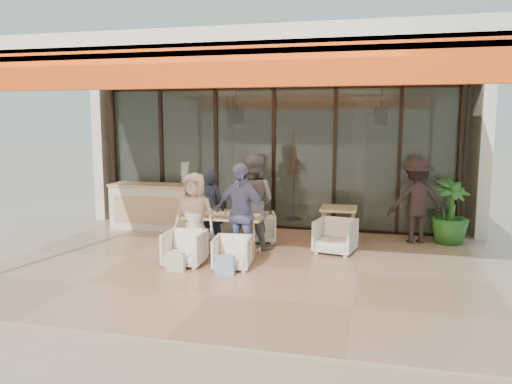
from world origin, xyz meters
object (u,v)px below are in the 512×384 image
(side_chair, at_px, (335,235))
(standing_woman, at_px, (417,201))
(chair_far_left, at_px, (219,225))
(diner_navy, at_px, (211,208))
(chair_near_left, at_px, (185,247))
(potted_palm, at_px, (450,212))
(diner_periwinkle, at_px, (240,213))
(dining_table, at_px, (224,217))
(diner_grey, at_px, (253,202))
(diner_cream, at_px, (195,216))
(host_counter, at_px, (152,206))
(chair_far_right, at_px, (259,226))
(chair_near_right, at_px, (232,251))
(side_table, at_px, (339,213))

(side_chair, relative_size, standing_woman, 0.42)
(chair_far_left, bearing_deg, diner_navy, 101.96)
(chair_near_left, relative_size, potted_palm, 0.51)
(diner_navy, distance_m, standing_woman, 4.08)
(diner_navy, relative_size, diner_periwinkle, 0.87)
(dining_table, bearing_deg, side_chair, 12.07)
(dining_table, xyz_separation_m, diner_grey, (0.43, 0.44, 0.23))
(diner_cream, xyz_separation_m, side_chair, (2.42, 0.89, -0.41))
(dining_table, distance_m, diner_cream, 0.62)
(chair_far_left, xyz_separation_m, diner_navy, (0.00, -0.50, 0.45))
(diner_navy, height_order, diner_periwinkle, diner_periwinkle)
(host_counter, bearing_deg, diner_navy, -31.50)
(host_counter, xyz_separation_m, chair_far_right, (2.62, -0.59, -0.19))
(chair_far_right, xyz_separation_m, potted_palm, (3.72, 0.73, 0.32))
(chair_far_left, distance_m, standing_woman, 4.01)
(diner_navy, distance_m, diner_cream, 0.90)
(dining_table, xyz_separation_m, diner_periwinkle, (0.43, -0.46, 0.18))
(diner_cream, relative_size, side_chair, 2.15)
(standing_woman, bearing_deg, chair_near_right, 25.82)
(chair_near_left, distance_m, chair_near_right, 0.84)
(dining_table, xyz_separation_m, side_table, (2.01, 1.18, -0.05))
(standing_woman, relative_size, potted_palm, 1.31)
(diner_navy, bearing_deg, potted_palm, -158.61)
(diner_grey, height_order, side_table, diner_grey)
(chair_near_left, bearing_deg, side_chair, 28.16)
(chair_near_left, bearing_deg, chair_near_right, -1.65)
(side_table, bearing_deg, chair_far_right, -171.49)
(chair_near_left, distance_m, diner_grey, 1.73)
(chair_far_right, relative_size, potted_palm, 0.51)
(diner_navy, relative_size, diner_grey, 0.83)
(standing_woman, bearing_deg, diner_cream, 13.79)
(dining_table, bearing_deg, chair_far_right, 65.58)
(diner_navy, bearing_deg, chair_far_right, -142.89)
(chair_near_left, height_order, side_table, side_table)
(chair_far_right, xyz_separation_m, diner_cream, (-0.84, -1.40, 0.43))
(chair_far_right, xyz_separation_m, diner_periwinkle, (0.00, -1.40, 0.53))
(diner_navy, height_order, potted_palm, diner_navy)
(chair_near_right, height_order, side_table, side_table)
(diner_periwinkle, xyz_separation_m, side_chair, (1.58, 0.89, -0.51))
(side_chair, bearing_deg, diner_periwinkle, -139.21)
(diner_periwinkle, bearing_deg, host_counter, 162.17)
(chair_near_right, bearing_deg, diner_cream, 143.47)
(chair_near_right, distance_m, standing_woman, 4.03)
(dining_table, xyz_separation_m, chair_far_left, (-0.41, 0.94, -0.37))
(host_counter, bearing_deg, potted_palm, 1.23)
(diner_periwinkle, bearing_deg, dining_table, 152.54)
(potted_palm, bearing_deg, side_table, -167.11)
(dining_table, distance_m, side_chair, 2.08)
(chair_near_left, bearing_deg, potted_palm, 28.28)
(chair_far_left, distance_m, side_chair, 2.47)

